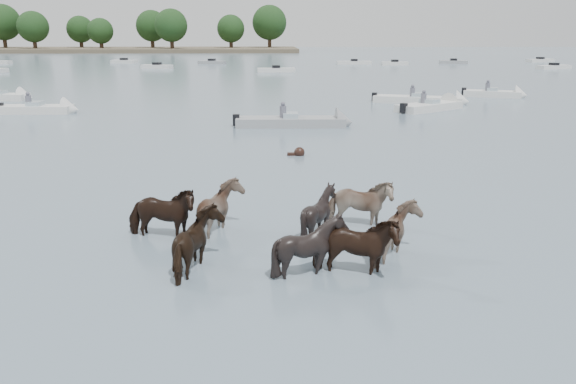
{
  "coord_description": "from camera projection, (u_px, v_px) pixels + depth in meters",
  "views": [
    {
      "loc": [
        1.99,
        -10.6,
        4.85
      ],
      "look_at": [
        2.47,
        2.89,
        1.1
      ],
      "focal_mm": 35.78,
      "sensor_mm": 36.0,
      "label": 1
    }
  ],
  "objects": [
    {
      "name": "ground",
      "position": [
        169.0,
        285.0,
        11.44
      ],
      "size": [
        400.0,
        400.0,
        0.0
      ],
      "primitive_type": "plane",
      "color": "#4E5F71",
      "rests_on": "ground"
    },
    {
      "name": "pony_herd",
      "position": [
        285.0,
        229.0,
        13.17
      ],
      "size": [
        7.14,
        4.46,
        1.54
      ],
      "color": "black",
      "rests_on": "ground"
    },
    {
      "name": "swimming_pony",
      "position": [
        298.0,
        153.0,
        23.54
      ],
      "size": [
        0.72,
        0.44,
        0.44
      ],
      "color": "black",
      "rests_on": "ground"
    },
    {
      "name": "motorboat_a",
      "position": [
        48.0,
        109.0,
        35.93
      ],
      "size": [
        5.06,
        1.68,
        1.92
      ],
      "rotation": [
        0.0,
        0.0,
        -0.02
      ],
      "color": "silver",
      "rests_on": "ground"
    },
    {
      "name": "motorboat_b",
      "position": [
        306.0,
        122.0,
        30.87
      ],
      "size": [
        6.47,
        1.69,
        1.92
      ],
      "rotation": [
        0.0,
        0.0,
        -0.01
      ],
      "color": "gray",
      "rests_on": "ground"
    },
    {
      "name": "motorboat_c",
      "position": [
        429.0,
        100.0,
        40.89
      ],
      "size": [
        6.82,
        3.69,
        1.92
      ],
      "rotation": [
        0.0,
        0.0,
        -0.33
      ],
      "color": "silver",
      "rests_on": "ground"
    },
    {
      "name": "motorboat_d",
      "position": [
        436.0,
        106.0,
        37.63
      ],
      "size": [
        5.35,
        4.55,
        1.92
      ],
      "rotation": [
        0.0,
        0.0,
        0.64
      ],
      "color": "silver",
      "rests_on": "ground"
    },
    {
      "name": "motorboat_e",
      "position": [
        502.0,
        94.0,
        44.86
      ],
      "size": [
        4.98,
        3.2,
        1.92
      ],
      "rotation": [
        0.0,
        0.0,
        -0.37
      ],
      "color": "silver",
      "rests_on": "ground"
    },
    {
      "name": "motorboat_f",
      "position": [
        9.0,
        97.0,
        42.82
      ],
      "size": [
        4.78,
        1.9,
        1.92
      ],
      "rotation": [
        0.0,
        0.0,
        -0.07
      ],
      "color": "silver",
      "rests_on": "ground"
    },
    {
      "name": "distant_flotilla",
      "position": [
        255.0,
        64.0,
        86.64
      ],
      "size": [
        104.18,
        27.49,
        0.93
      ],
      "color": "silver",
      "rests_on": "ground"
    }
  ]
}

